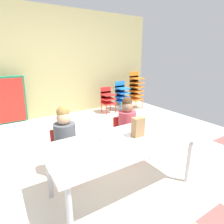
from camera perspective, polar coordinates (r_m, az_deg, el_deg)
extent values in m
cube|color=silver|center=(3.00, -5.26, -13.13)|extent=(5.78, 4.79, 0.02)
cube|color=#478C51|center=(4.32, 13.62, -3.71)|extent=(0.43, 0.43, 0.00)
cube|color=gray|center=(5.55, 6.99, 1.28)|extent=(0.43, 0.43, 0.00)
cube|color=#478C51|center=(2.85, -13.63, -15.06)|extent=(0.43, 0.43, 0.00)
cube|color=tan|center=(4.87, -19.09, 13.70)|extent=(5.78, 0.10, 2.58)
cube|color=white|center=(2.03, 3.53, -9.06)|extent=(1.63, 0.74, 0.04)
cylinder|color=#B2B2B7|center=(1.70, -12.82, -28.24)|extent=(0.05, 0.05, 0.58)
cylinder|color=#B2B2B7|center=(2.47, 22.38, -13.54)|extent=(0.05, 0.05, 0.58)
cylinder|color=#B2B2B7|center=(2.18, -18.68, -17.44)|extent=(0.05, 0.05, 0.58)
cylinder|color=#B2B2B7|center=(2.81, 12.04, -8.66)|extent=(0.05, 0.05, 0.58)
cube|color=red|center=(2.47, -13.74, -12.42)|extent=(0.32, 0.30, 0.03)
cube|color=red|center=(2.53, -15.09, -7.95)|extent=(0.29, 0.02, 0.30)
cylinder|color=#4C5156|center=(2.37, -14.11, -7.76)|extent=(0.34, 0.34, 0.38)
sphere|color=tan|center=(2.27, -14.58, -1.79)|extent=(0.17, 0.17, 0.17)
sphere|color=olive|center=(2.26, -14.80, -0.03)|extent=(0.15, 0.15, 0.15)
cylinder|color=red|center=(2.40, -15.72, -17.61)|extent=(0.02, 0.02, 0.28)
cylinder|color=red|center=(2.48, -9.28, -16.03)|extent=(0.02, 0.02, 0.28)
cylinder|color=red|center=(2.62, -17.45, -14.67)|extent=(0.02, 0.02, 0.28)
cylinder|color=red|center=(2.68, -11.54, -13.35)|extent=(0.02, 0.02, 0.28)
cube|color=red|center=(2.85, 4.51, -7.74)|extent=(0.32, 0.30, 0.03)
cube|color=red|center=(2.91, 2.82, -4.02)|extent=(0.29, 0.02, 0.30)
cylinder|color=#BF3F4C|center=(2.77, 4.62, -3.59)|extent=(0.32, 0.32, 0.38)
sphere|color=#8C664C|center=(2.69, 4.75, 1.60)|extent=(0.17, 0.17, 0.17)
sphere|color=#472D19|center=(2.68, 4.63, 3.10)|extent=(0.15, 0.15, 0.15)
cylinder|color=red|center=(2.75, 3.69, -12.19)|extent=(0.02, 0.02, 0.28)
cylinder|color=red|center=(2.91, 8.25, -10.66)|extent=(0.02, 0.02, 0.28)
cylinder|color=red|center=(2.94, 0.69, -10.13)|extent=(0.02, 0.02, 0.28)
cylinder|color=red|center=(3.09, 5.11, -8.82)|extent=(0.02, 0.02, 0.28)
cube|color=red|center=(4.99, -1.09, 2.69)|extent=(0.32, 0.30, 0.03)
cube|color=red|center=(5.08, -1.92, 4.00)|extent=(0.30, 0.02, 0.18)
cube|color=red|center=(4.96, -1.10, 4.03)|extent=(0.32, 0.30, 0.03)
cube|color=red|center=(5.06, -1.93, 5.32)|extent=(0.30, 0.02, 0.18)
cube|color=red|center=(4.93, -1.11, 5.39)|extent=(0.32, 0.30, 0.03)
cube|color=red|center=(5.03, -1.94, 6.66)|extent=(0.30, 0.02, 0.18)
cylinder|color=red|center=(4.84, -1.70, 0.66)|extent=(0.02, 0.02, 0.26)
cylinder|color=red|center=(4.99, 1.07, 1.14)|extent=(0.02, 0.02, 0.26)
cylinder|color=red|center=(5.06, -3.20, 1.36)|extent=(0.02, 0.02, 0.26)
cylinder|color=red|center=(5.20, -0.50, 1.80)|extent=(0.02, 0.02, 0.26)
cube|color=blue|center=(5.23, 3.23, 3.35)|extent=(0.32, 0.30, 0.03)
cube|color=blue|center=(5.32, 2.37, 4.59)|extent=(0.30, 0.02, 0.18)
cube|color=blue|center=(5.21, 3.25, 4.63)|extent=(0.32, 0.30, 0.03)
cube|color=blue|center=(5.30, 2.39, 5.86)|extent=(0.30, 0.02, 0.18)
cube|color=blue|center=(5.18, 3.28, 5.93)|extent=(0.32, 0.30, 0.03)
cube|color=blue|center=(5.28, 2.41, 7.14)|extent=(0.30, 0.02, 0.18)
cube|color=blue|center=(5.16, 3.30, 7.24)|extent=(0.32, 0.30, 0.03)
cube|color=blue|center=(5.26, 2.42, 8.42)|extent=(0.30, 0.02, 0.18)
cylinder|color=blue|center=(5.08, 2.77, 1.44)|extent=(0.02, 0.02, 0.26)
cylinder|color=blue|center=(5.25, 5.28, 1.87)|extent=(0.02, 0.02, 0.26)
cylinder|color=blue|center=(5.29, 1.16, 2.07)|extent=(0.02, 0.02, 0.26)
cylinder|color=blue|center=(5.45, 3.62, 2.47)|extent=(0.02, 0.02, 0.26)
cube|color=orange|center=(5.53, 7.45, 3.97)|extent=(0.32, 0.30, 0.03)
cube|color=orange|center=(5.62, 6.58, 5.15)|extent=(0.30, 0.02, 0.18)
cube|color=orange|center=(5.50, 7.50, 5.19)|extent=(0.32, 0.30, 0.03)
cube|color=orange|center=(5.59, 6.62, 6.35)|extent=(0.30, 0.02, 0.18)
cube|color=orange|center=(5.48, 7.55, 6.42)|extent=(0.32, 0.30, 0.03)
cube|color=orange|center=(5.57, 6.66, 7.56)|extent=(0.30, 0.02, 0.18)
cube|color=orange|center=(5.46, 7.60, 7.65)|extent=(0.32, 0.30, 0.03)
cube|color=orange|center=(5.55, 6.71, 8.78)|extent=(0.30, 0.02, 0.18)
cube|color=orange|center=(5.44, 7.65, 8.90)|extent=(0.32, 0.30, 0.03)
cube|color=orange|center=(5.54, 6.75, 10.01)|extent=(0.30, 0.02, 0.18)
cube|color=orange|center=(5.43, 7.70, 10.15)|extent=(0.32, 0.30, 0.03)
cube|color=orange|center=(5.53, 6.79, 11.25)|extent=(0.30, 0.02, 0.18)
cylinder|color=orange|center=(5.38, 7.13, 2.18)|extent=(0.02, 0.02, 0.26)
cylinder|color=orange|center=(5.55, 9.37, 2.56)|extent=(0.02, 0.02, 0.26)
cylinder|color=orange|center=(5.57, 5.44, 2.77)|extent=(0.02, 0.02, 0.26)
cylinder|color=orange|center=(5.74, 7.66, 3.12)|extent=(0.02, 0.02, 0.26)
cube|color=#19724C|center=(4.63, -30.30, 2.77)|extent=(0.90, 0.28, 1.09)
cube|color=red|center=(4.60, -30.28, 2.69)|extent=(0.83, 0.23, 0.99)
cube|color=#9E754C|center=(2.09, 7.95, -4.55)|extent=(0.13, 0.09, 0.22)
cylinder|color=white|center=(2.05, -2.79, -8.11)|extent=(0.18, 0.18, 0.01)
cylinder|color=white|center=(1.90, -7.24, -10.32)|extent=(0.18, 0.18, 0.01)
torus|color=white|center=(2.04, -2.80, -7.58)|extent=(0.11, 0.11, 0.03)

